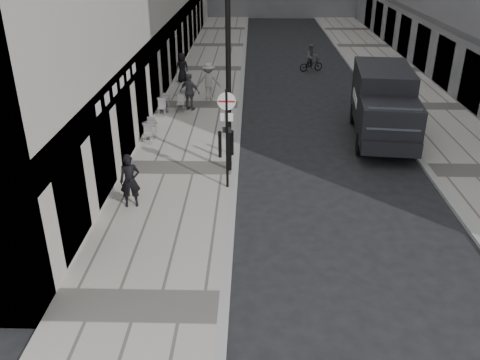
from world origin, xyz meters
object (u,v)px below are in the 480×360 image
object	(u,v)px
walking_man	(130,181)
sign_post	(227,126)
cyclist	(311,61)
panel_van	(383,101)
lamppost	(228,66)

from	to	relation	value
walking_man	sign_post	xyz separation A→B (m)	(2.92, 1.39, 1.30)
walking_man	cyclist	bearing A→B (deg)	55.52
sign_post	panel_van	world-z (taller)	sign_post
lamppost	cyclist	distance (m)	16.28
sign_post	cyclist	size ratio (longest dim) A/B	2.03
sign_post	panel_van	bearing A→B (deg)	41.37
walking_man	lamppost	distance (m)	4.96
walking_man	panel_van	world-z (taller)	panel_van
sign_post	lamppost	xyz separation A→B (m)	(-0.00, 1.38, 1.61)
cyclist	sign_post	bearing A→B (deg)	-124.78
panel_van	cyclist	xyz separation A→B (m)	(-1.74, 11.56, -0.93)
sign_post	lamppost	world-z (taller)	lamppost
sign_post	lamppost	distance (m)	2.12
walking_man	sign_post	size ratio (longest dim) A/B	0.51
walking_man	panel_van	size ratio (longest dim) A/B	0.28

